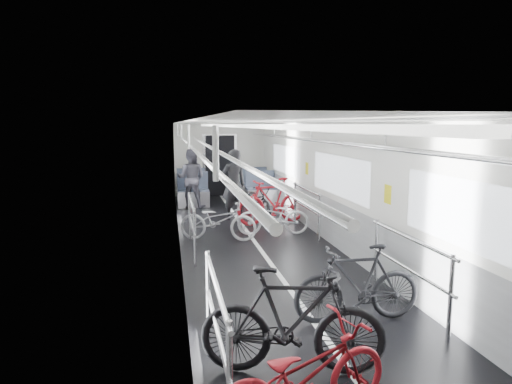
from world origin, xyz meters
TOP-DOWN VIEW (x-y plane):
  - car_shell at (0.00, 1.78)m, footprint 3.02×14.01m
  - bike_left_near at (-0.68, -4.93)m, footprint 1.68×0.99m
  - bike_left_mid at (-0.56, -4.18)m, footprint 1.83×0.92m
  - bike_left_far at (-0.71, 1.01)m, footprint 1.69×1.04m
  - bike_right_near at (0.52, -3.19)m, footprint 1.59×0.48m
  - bike_right_mid at (0.50, 1.25)m, footprint 1.59×0.69m
  - bike_right_far at (0.73, 2.32)m, footprint 1.92×0.98m
  - bike_aisle at (0.49, 2.94)m, footprint 0.90×1.77m
  - person_standing at (-0.10, 3.04)m, footprint 0.72×0.56m
  - person_seated at (-1.06, 4.84)m, footprint 0.98×0.86m

SIDE VIEW (x-z plane):
  - bike_right_mid at x=0.50m, z-range 0.00..0.81m
  - bike_left_near at x=-0.68m, z-range 0.00..0.84m
  - bike_left_far at x=-0.71m, z-range 0.00..0.84m
  - bike_aisle at x=0.49m, z-range 0.00..0.89m
  - bike_right_near at x=0.52m, z-range 0.00..0.95m
  - bike_left_mid at x=-0.56m, z-range 0.00..1.06m
  - bike_right_far at x=0.73m, z-range 0.00..1.11m
  - person_seated at x=-1.06m, z-range 0.00..1.70m
  - person_standing at x=-0.10m, z-range 0.00..1.76m
  - car_shell at x=0.00m, z-range -0.08..2.33m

